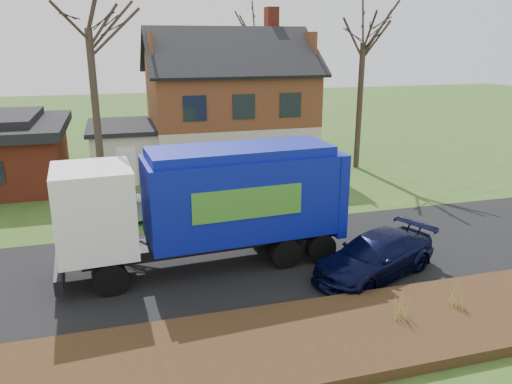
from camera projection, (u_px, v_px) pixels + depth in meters
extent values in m
plane|color=#2F521B|center=(263.00, 259.00, 17.47)|extent=(120.00, 120.00, 0.00)
cube|color=black|center=(263.00, 259.00, 17.46)|extent=(80.00, 7.00, 0.02)
cube|color=black|center=(323.00, 339.00, 12.55)|extent=(80.00, 3.50, 0.30)
cube|color=beige|center=(229.00, 143.00, 30.48)|extent=(9.00, 7.50, 2.70)
cube|color=#512517|center=(228.00, 97.00, 29.67)|extent=(9.00, 7.50, 2.80)
cube|color=#953720|center=(271.00, 21.00, 30.11)|extent=(0.70, 0.90, 1.60)
cube|color=beige|center=(125.00, 151.00, 28.40)|extent=(3.50, 5.50, 2.60)
cube|color=black|center=(123.00, 126.00, 27.99)|extent=(3.90, 5.90, 0.24)
cylinder|color=black|center=(111.00, 279.00, 14.88)|extent=(1.06, 0.42, 1.04)
cylinder|color=black|center=(106.00, 252.00, 16.76)|extent=(1.06, 0.42, 1.04)
cylinder|color=black|center=(286.00, 253.00, 16.71)|extent=(1.06, 0.42, 1.04)
cylinder|color=black|center=(264.00, 231.00, 18.60)|extent=(1.06, 0.42, 1.04)
cylinder|color=black|center=(321.00, 248.00, 17.13)|extent=(1.06, 0.42, 1.04)
cylinder|color=black|center=(296.00, 227.00, 19.01)|extent=(1.06, 0.42, 1.04)
cube|color=black|center=(214.00, 241.00, 16.85)|extent=(8.63, 1.76, 0.35)
cube|color=white|center=(94.00, 210.00, 15.20)|extent=(2.45, 2.64, 2.69)
cube|color=black|center=(55.00, 209.00, 14.80)|extent=(0.22, 2.19, 0.90)
cube|color=black|center=(59.00, 271.00, 15.35)|extent=(0.41, 2.50, 0.45)
cube|color=#0C1692|center=(240.00, 195.00, 16.70)|extent=(6.43, 2.90, 2.69)
cube|color=#0C1692|center=(240.00, 151.00, 16.27)|extent=(6.11, 2.58, 0.30)
cube|color=#0C1692|center=(327.00, 188.00, 17.78)|extent=(0.52, 2.56, 2.89)
cube|color=#3F872C|center=(248.00, 203.00, 15.49)|extent=(3.58, 0.28, 1.00)
cube|color=#3F872C|center=(225.00, 183.00, 17.77)|extent=(3.58, 0.28, 1.00)
imported|color=#B5B9BE|center=(119.00, 208.00, 20.70)|extent=(4.33, 2.29, 1.36)
imported|color=black|center=(375.00, 256.00, 16.11)|extent=(5.05, 3.60, 1.36)
cylinder|color=#3A2C22|center=(97.00, 121.00, 22.20)|extent=(0.33, 0.33, 7.85)
cylinder|color=#392B22|center=(359.00, 107.00, 29.10)|extent=(0.33, 0.33, 7.22)
cylinder|color=#3B2F23|center=(254.00, 82.00, 39.45)|extent=(0.32, 0.32, 8.28)
cone|color=tan|center=(401.00, 304.00, 13.09)|extent=(0.04, 0.04, 0.85)
cone|color=tan|center=(397.00, 304.00, 13.06)|extent=(0.04, 0.04, 0.85)
cone|color=tan|center=(406.00, 303.00, 13.13)|extent=(0.04, 0.04, 0.85)
cone|color=tan|center=(399.00, 302.00, 13.19)|extent=(0.04, 0.04, 0.85)
cone|color=tan|center=(403.00, 306.00, 12.99)|extent=(0.04, 0.04, 0.85)
cone|color=tan|center=(459.00, 293.00, 13.70)|extent=(0.04, 0.04, 0.78)
cone|color=tan|center=(454.00, 294.00, 13.67)|extent=(0.04, 0.04, 0.78)
cone|color=tan|center=(463.00, 292.00, 13.74)|extent=(0.04, 0.04, 0.78)
cone|color=tan|center=(456.00, 291.00, 13.80)|extent=(0.04, 0.04, 0.78)
cone|color=tan|center=(461.00, 295.00, 13.60)|extent=(0.04, 0.04, 0.78)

